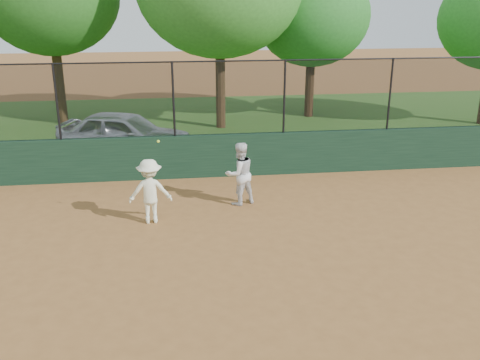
{
  "coord_description": "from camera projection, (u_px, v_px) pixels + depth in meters",
  "views": [
    {
      "loc": [
        -0.52,
        -8.18,
        4.89
      ],
      "look_at": [
        0.8,
        2.2,
        1.2
      ],
      "focal_mm": 40.0,
      "sensor_mm": 36.0,
      "label": 1
    }
  ],
  "objects": [
    {
      "name": "parked_car",
      "position": [
        125.0,
        134.0,
        16.64
      ],
      "size": [
        4.49,
        2.94,
        1.42
      ],
      "primitive_type": "imported",
      "rotation": [
        0.0,
        0.0,
        1.24
      ],
      "color": "silver",
      "rests_on": "ground"
    },
    {
      "name": "player_main",
      "position": [
        150.0,
        191.0,
        11.79
      ],
      "size": [
        0.96,
        0.67,
        1.99
      ],
      "color": "white",
      "rests_on": "ground"
    },
    {
      "name": "tree_3",
      "position": [
        313.0,
        16.0,
        20.97
      ],
      "size": [
        4.53,
        4.12,
        5.96
      ],
      "color": "#3E2614",
      "rests_on": "ground"
    },
    {
      "name": "player_second",
      "position": [
        240.0,
        174.0,
        12.82
      ],
      "size": [
        0.92,
        0.83,
        1.54
      ],
      "primitive_type": "imported",
      "rotation": [
        0.0,
        0.0,
        3.54
      ],
      "color": "silver",
      "rests_on": "ground"
    },
    {
      "name": "grass_strip",
      "position": [
        187.0,
        126.0,
        20.57
      ],
      "size": [
        36.0,
        12.0,
        0.01
      ],
      "primitive_type": "cube",
      "color": "#2C561B",
      "rests_on": "ground"
    },
    {
      "name": "ground",
      "position": [
        211.0,
        288.0,
        9.34
      ],
      "size": [
        80.0,
        80.0,
        0.0
      ],
      "primitive_type": "plane",
      "color": "#935E2F",
      "rests_on": "ground"
    },
    {
      "name": "back_wall",
      "position": [
        194.0,
        156.0,
        14.76
      ],
      "size": [
        26.0,
        0.2,
        1.2
      ],
      "primitive_type": "cube",
      "color": "#173421",
      "rests_on": "ground"
    },
    {
      "name": "fence_assembly",
      "position": [
        191.0,
        98.0,
        14.21
      ],
      "size": [
        26.0,
        0.06,
        2.0
      ],
      "color": "black",
      "rests_on": "back_wall"
    }
  ]
}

